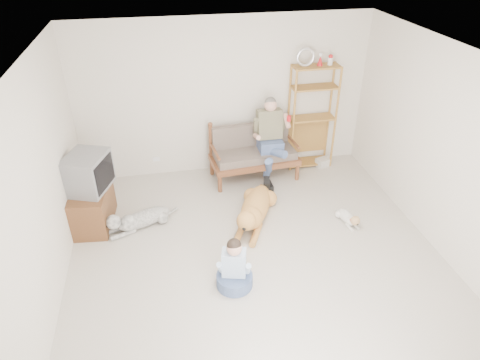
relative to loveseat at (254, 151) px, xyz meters
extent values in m
plane|color=beige|center=(-0.44, -2.36, -0.49)|extent=(5.50, 5.50, 0.00)
plane|color=white|center=(-0.44, -2.36, 2.21)|extent=(5.50, 5.50, 0.00)
plane|color=beige|center=(-0.44, 0.39, 0.86)|extent=(5.00, 0.00, 5.00)
plane|color=beige|center=(-2.94, -2.36, 0.86)|extent=(0.00, 5.50, 5.50)
plane|color=beige|center=(2.06, -2.36, 0.86)|extent=(0.00, 5.50, 5.50)
cube|color=brown|center=(0.00, -0.07, -0.14)|extent=(1.56, 0.83, 0.10)
cube|color=brown|center=(0.00, -0.07, -0.02)|extent=(1.43, 0.72, 0.13)
cube|color=brown|center=(0.00, 0.17, 0.21)|extent=(1.39, 0.24, 0.45)
cylinder|color=brown|center=(0.00, 0.23, 0.41)|extent=(1.40, 0.17, 0.05)
cylinder|color=brown|center=(-0.70, -0.37, -0.34)|extent=(0.07, 0.07, 0.30)
cylinder|color=brown|center=(-0.70, 0.23, -0.01)|extent=(0.07, 0.07, 0.95)
cylinder|color=brown|center=(0.70, -0.37, -0.34)|extent=(0.07, 0.07, 0.30)
cylinder|color=brown|center=(0.70, 0.23, -0.01)|extent=(0.07, 0.07, 0.95)
cube|color=#4F5F92|center=(0.27, -0.09, 0.14)|extent=(0.40, 0.38, 0.20)
cube|color=#7A7455|center=(0.27, 0.01, 0.49)|extent=(0.42, 0.29, 0.52)
sphere|color=tan|center=(0.27, -0.02, 0.84)|extent=(0.21, 0.21, 0.21)
sphere|color=#5C5751|center=(0.27, 0.00, 0.88)|extent=(0.19, 0.19, 0.19)
cylinder|color=red|center=(0.54, -0.21, 0.66)|extent=(0.07, 0.07, 0.09)
cube|color=#B48738|center=(1.09, 0.19, 1.37)|extent=(0.79, 0.32, 0.03)
torus|color=silver|center=(0.89, 0.19, 1.53)|extent=(0.32, 0.05, 0.32)
cone|color=red|center=(1.15, 0.19, 1.46)|extent=(0.10, 0.10, 0.17)
cylinder|color=#B48738|center=(0.71, 0.04, 0.45)|extent=(0.04, 0.04, 1.87)
cylinder|color=#B48738|center=(0.71, 0.34, 0.45)|extent=(0.04, 0.04, 1.87)
cylinder|color=#B48738|center=(1.48, 0.04, 0.45)|extent=(0.04, 0.04, 1.87)
cylinder|color=#B48738|center=(1.48, 0.34, 0.45)|extent=(0.04, 0.04, 1.87)
cube|color=silver|center=(1.34, 0.07, -0.41)|extent=(0.28, 0.24, 0.15)
cube|color=brown|center=(-2.66, -0.94, -0.19)|extent=(0.59, 0.94, 0.60)
cube|color=brown|center=(-2.90, -1.16, -0.19)|extent=(0.06, 0.40, 0.50)
cube|color=brown|center=(-2.90, -0.72, -0.19)|extent=(0.06, 0.40, 0.50)
cube|color=slate|center=(-2.64, -0.89, 0.38)|extent=(0.71, 0.78, 0.54)
cube|color=black|center=(-2.39, -0.98, 0.38)|extent=(0.21, 0.52, 0.43)
cube|color=white|center=(-1.69, 0.38, -0.19)|extent=(0.12, 0.02, 0.08)
ellipsoid|color=#BE8F42|center=(-0.24, -1.23, -0.31)|extent=(0.85, 1.19, 0.35)
sphere|color=#BE8F42|center=(-0.38, -1.53, -0.28)|extent=(0.35, 0.35, 0.35)
sphere|color=#BE8F42|center=(-0.50, -1.78, -0.13)|extent=(0.28, 0.28, 0.28)
ellipsoid|color=#BE8F42|center=(-0.56, -1.90, -0.16)|extent=(0.20, 0.23, 0.11)
cylinder|color=#BE8F42|center=(0.01, -0.72, -0.41)|extent=(0.10, 0.45, 0.06)
ellipsoid|color=#BE8F42|center=(-0.58, -1.72, -0.13)|extent=(0.09, 0.11, 0.14)
ellipsoid|color=#BE8F42|center=(-0.40, -1.80, -0.13)|extent=(0.09, 0.11, 0.14)
ellipsoid|color=white|center=(-1.93, -1.13, -0.36)|extent=(0.87, 0.58, 0.25)
sphere|color=white|center=(-2.16, -1.22, -0.34)|extent=(0.25, 0.25, 0.25)
sphere|color=white|center=(-2.35, -1.31, -0.24)|extent=(0.21, 0.21, 0.21)
ellipsoid|color=white|center=(-2.44, -1.34, -0.26)|extent=(0.18, 0.15, 0.08)
cylinder|color=white|center=(-1.55, -0.96, -0.44)|extent=(0.27, 0.26, 0.04)
ellipsoid|color=white|center=(-2.36, -1.23, -0.24)|extent=(0.08, 0.07, 0.11)
ellipsoid|color=white|center=(-2.30, -1.37, -0.24)|extent=(0.08, 0.07, 0.11)
ellipsoid|color=silver|center=(1.09, -1.62, -0.41)|extent=(0.24, 0.42, 0.16)
sphere|color=silver|center=(1.11, -1.74, -0.40)|extent=(0.16, 0.16, 0.16)
sphere|color=tan|center=(1.13, -1.83, -0.33)|extent=(0.14, 0.14, 0.14)
ellipsoid|color=tan|center=(1.14, -1.90, -0.34)|extent=(0.08, 0.11, 0.05)
cylinder|color=silver|center=(1.06, -1.42, -0.45)|extent=(0.10, 0.15, 0.02)
cone|color=tan|center=(1.08, -1.83, -0.29)|extent=(0.04, 0.04, 0.05)
cone|color=tan|center=(1.17, -1.81, -0.29)|extent=(0.04, 0.04, 0.05)
torus|color=red|center=(1.12, -1.81, -0.34)|extent=(0.13, 0.13, 0.02)
cylinder|color=#4F5F92|center=(-0.83, -2.61, -0.40)|extent=(0.46, 0.46, 0.17)
cube|color=silver|center=(-0.83, -2.58, -0.13)|extent=(0.33, 0.26, 0.35)
sphere|color=tan|center=(-0.83, -2.61, 0.12)|extent=(0.19, 0.19, 0.19)
sphere|color=black|center=(-0.83, -2.59, 0.15)|extent=(0.18, 0.18, 0.18)
camera|label=1|loc=(-1.52, -6.45, 3.48)|focal=32.00mm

